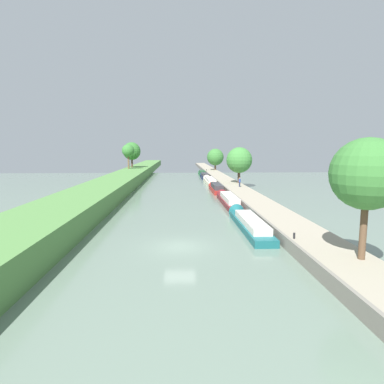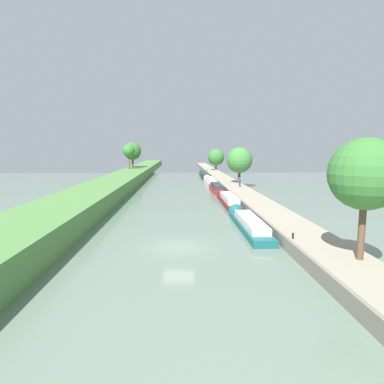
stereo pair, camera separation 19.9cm
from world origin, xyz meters
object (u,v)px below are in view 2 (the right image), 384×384
object	(u,v)px
narrowboat_maroon	(228,200)
narrowboat_green	(203,173)
narrowboat_navy	(205,176)
narrowboat_red	(216,188)
narrowboat_teal	(248,223)
narrowboat_cream	(210,181)
person_walking	(240,182)
mooring_bollard_far	(207,170)
mooring_bollard_near	(293,236)

from	to	relation	value
narrowboat_maroon	narrowboat_green	bearing A→B (deg)	90.03
narrowboat_navy	narrowboat_red	bearing A→B (deg)	-90.07
narrowboat_navy	narrowboat_green	size ratio (longest dim) A/B	1.00
narrowboat_teal	narrowboat_cream	bearing A→B (deg)	89.75
person_walking	mooring_bollard_far	distance (m)	43.53
mooring_bollard_near	narrowboat_red	bearing A→B (deg)	93.02
narrowboat_red	mooring_bollard_near	bearing A→B (deg)	-86.98
narrowboat_teal	person_walking	bearing A→B (deg)	81.16
person_walking	mooring_bollard_near	xyz separation A→B (m)	(-2.19, -33.67, -0.65)
narrowboat_navy	mooring_bollard_far	size ratio (longest dim) A/B	22.82
narrowboat_cream	narrowboat_teal	bearing A→B (deg)	-90.25
narrowboat_cream	narrowboat_navy	size ratio (longest dim) A/B	1.53
mooring_bollard_near	mooring_bollard_far	world-z (taller)	same
mooring_bollard_near	narrowboat_cream	bearing A→B (deg)	91.98
narrowboat_maroon	narrowboat_navy	xyz separation A→B (m)	(-0.11, 40.30, -0.01)
narrowboat_teal	mooring_bollard_near	distance (m)	7.76
narrowboat_green	narrowboat_cream	bearing A→B (deg)	-89.89
narrowboat_navy	mooring_bollard_near	size ratio (longest dim) A/B	22.82
narrowboat_green	narrowboat_maroon	bearing A→B (deg)	-89.97
narrowboat_green	mooring_bollard_far	distance (m)	4.93
narrowboat_red	mooring_bollard_far	size ratio (longest dim) A/B	24.73
narrowboat_cream	mooring_bollard_near	bearing A→B (deg)	-88.02
narrowboat_cream	narrowboat_maroon	bearing A→B (deg)	-90.04
narrowboat_navy	person_walking	distance (m)	28.57
narrowboat_maroon	person_walking	distance (m)	12.72
narrowboat_red	mooring_bollard_far	xyz separation A→B (m)	(1.86, 41.88, 0.60)
narrowboat_teal	mooring_bollard_near	size ratio (longest dim) A/B	29.85
person_walking	mooring_bollard_far	size ratio (longest dim) A/B	3.69
narrowboat_red	narrowboat_cream	distance (m)	13.76
person_walking	narrowboat_teal	bearing A→B (deg)	-98.84
narrowboat_maroon	narrowboat_red	world-z (taller)	narrowboat_red
narrowboat_red	mooring_bollard_far	bearing A→B (deg)	87.46
narrowboat_red	mooring_bollard_near	world-z (taller)	narrowboat_red
narrowboat_teal	narrowboat_navy	size ratio (longest dim) A/B	1.31
narrowboat_green	mooring_bollard_far	xyz separation A→B (m)	(1.74, 4.57, 0.66)
narrowboat_teal	narrowboat_green	distance (m)	65.08
narrowboat_navy	mooring_bollard_near	distance (m)	61.95
narrowboat_navy	narrowboat_green	distance (m)	10.65
narrowboat_cream	mooring_bollard_near	distance (m)	49.05
mooring_bollard_near	narrowboat_teal	bearing A→B (deg)	104.09
narrowboat_cream	mooring_bollard_far	world-z (taller)	mooring_bollard_far
mooring_bollard_near	narrowboat_navy	bearing A→B (deg)	91.69
narrowboat_teal	narrowboat_cream	distance (m)	41.53
narrowboat_maroon	mooring_bollard_near	world-z (taller)	mooring_bollard_near
person_walking	narrowboat_cream	bearing A→B (deg)	104.22
person_walking	narrowboat_green	bearing A→B (deg)	95.77
narrowboat_cream	narrowboat_green	world-z (taller)	narrowboat_green
narrowboat_cream	narrowboat_green	distance (m)	23.55
narrowboat_maroon	person_walking	xyz separation A→B (m)	(3.91, 12.04, 1.28)
narrowboat_red	narrowboat_cream	xyz separation A→B (m)	(0.16, 13.76, -0.06)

